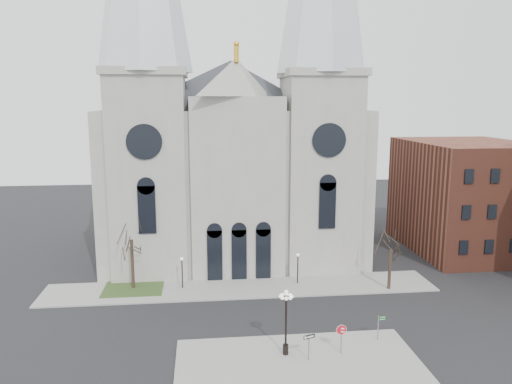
{
  "coord_description": "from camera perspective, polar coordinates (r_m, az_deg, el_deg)",
  "views": [
    {
      "loc": [
        -3.81,
        -37.65,
        18.99
      ],
      "look_at": [
        1.21,
        8.0,
        10.63
      ],
      "focal_mm": 35.0,
      "sensor_mm": 36.0,
      "label": 1
    }
  ],
  "objects": [
    {
      "name": "grass_patch",
      "position": [
        53.61,
        -13.81,
        -10.64
      ],
      "size": [
        6.0,
        5.0,
        0.18
      ],
      "primitive_type": "cube",
      "color": "#2A3F1B",
      "rests_on": "ground"
    },
    {
      "name": "stop_sign",
      "position": [
        39.61,
        9.74,
        -15.56
      ],
      "size": [
        0.79,
        0.33,
        2.32
      ],
      "rotation": [
        0.0,
        0.0,
        -0.38
      ],
      "color": "slate",
      "rests_on": "sidewalk_near"
    },
    {
      "name": "street_name_sign",
      "position": [
        42.38,
        13.89,
        -14.57
      ],
      "size": [
        0.66,
        0.13,
        2.06
      ],
      "rotation": [
        0.0,
        0.0,
        0.12
      ],
      "color": "slate",
      "rests_on": "sidewalk_near"
    },
    {
      "name": "one_way_sign",
      "position": [
        38.44,
        6.07,
        -16.68
      ],
      "size": [
        0.9,
        0.32,
        2.12
      ],
      "rotation": [
        0.0,
        0.0,
        0.31
      ],
      "color": "slate",
      "rests_on": "sidewalk_near"
    },
    {
      "name": "bg_building_brick",
      "position": [
        69.6,
        22.9,
        -0.43
      ],
      "size": [
        14.0,
        18.0,
        14.0
      ],
      "primitive_type": "cube",
      "color": "brown",
      "rests_on": "ground"
    },
    {
      "name": "sidewalk_near",
      "position": [
        38.34,
        5.07,
        -19.3
      ],
      "size": [
        18.0,
        10.0,
        0.14
      ],
      "primitive_type": "cube",
      "color": "gray",
      "rests_on": "ground"
    },
    {
      "name": "ground",
      "position": [
        42.34,
        -0.47,
        -16.34
      ],
      "size": [
        160.0,
        160.0,
        0.0
      ],
      "primitive_type": "plane",
      "color": "black",
      "rests_on": "ground"
    },
    {
      "name": "cathedral",
      "position": [
        60.63,
        -2.71,
        9.82
      ],
      "size": [
        33.0,
        26.66,
        54.0
      ],
      "color": "gray",
      "rests_on": "ground"
    },
    {
      "name": "ped_lamp_left",
      "position": [
        51.94,
        -8.45,
        -8.51
      ],
      "size": [
        0.32,
        0.32,
        3.26
      ],
      "color": "black",
      "rests_on": "sidewalk_far"
    },
    {
      "name": "sidewalk_far",
      "position": [
        52.34,
        -1.71,
        -10.89
      ],
      "size": [
        40.0,
        6.0,
        0.14
      ],
      "primitive_type": "cube",
      "color": "gray",
      "rests_on": "ground"
    },
    {
      "name": "ped_lamp_right",
      "position": [
        52.81,
        4.8,
        -8.11
      ],
      "size": [
        0.32,
        0.32,
        3.26
      ],
      "color": "black",
      "rests_on": "sidewalk_far"
    },
    {
      "name": "globe_lamp",
      "position": [
        38.34,
        3.45,
        -13.77
      ],
      "size": [
        1.27,
        1.27,
        5.12
      ],
      "rotation": [
        0.0,
        0.0,
        -0.17
      ],
      "color": "black",
      "rests_on": "sidewalk_near"
    },
    {
      "name": "tree_left",
      "position": [
        51.93,
        -14.07,
        -4.97
      ],
      "size": [
        3.2,
        3.2,
        7.5
      ],
      "color": "black",
      "rests_on": "ground"
    },
    {
      "name": "tree_right",
      "position": [
        52.35,
        15.14,
        -6.16
      ],
      "size": [
        3.2,
        3.2,
        6.0
      ],
      "color": "black",
      "rests_on": "ground"
    }
  ]
}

